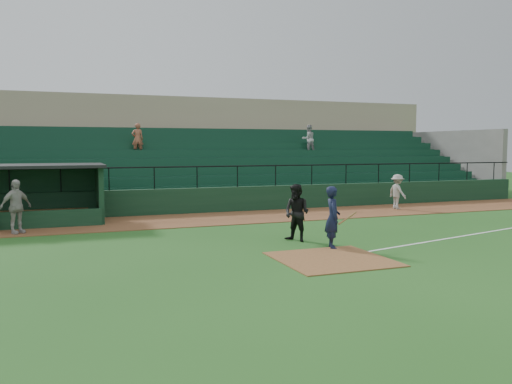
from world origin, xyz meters
name	(u,v)px	position (x,y,z in m)	size (l,w,h in m)	color
ground	(315,253)	(0.00, 0.00, 0.00)	(90.00, 90.00, 0.00)	#20511A
warning_track	(232,218)	(0.00, 8.00, 0.01)	(40.00, 4.00, 0.03)	brown
home_plate_dirt	(332,259)	(0.00, -1.00, 0.01)	(3.00, 3.00, 0.03)	brown
foul_line	(493,231)	(8.00, 1.20, 0.01)	(18.00, 0.09, 0.01)	white
stadium_structure	(187,161)	(0.00, 16.46, 2.30)	(38.00, 13.08, 6.40)	#10311C
batter_at_plate	(333,217)	(0.80, 0.42, 0.96)	(1.12, 0.81, 1.93)	black
umpire	(297,213)	(0.28, 1.91, 0.95)	(0.92, 0.72, 1.90)	black
runner	(397,192)	(8.70, 8.08, 0.90)	(1.12, 0.64, 1.73)	#A49F99
dugout_player_a	(16,207)	(-8.53, 6.71, 1.00)	(1.14, 0.47, 1.94)	#A4A09A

